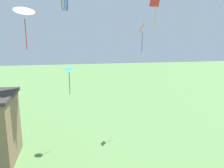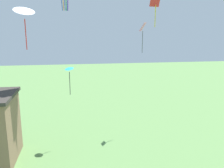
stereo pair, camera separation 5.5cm
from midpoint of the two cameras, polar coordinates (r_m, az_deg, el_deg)
kite_pink_diamond at (r=22.71m, az=7.10°, el=11.87°), size 0.77×0.81×2.66m
kite_white_delta at (r=13.65m, az=-19.35°, el=15.47°), size 1.41×1.39×2.22m
kite_cyan_delta at (r=20.15m, az=-9.66°, el=3.01°), size 0.98×0.97×2.27m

